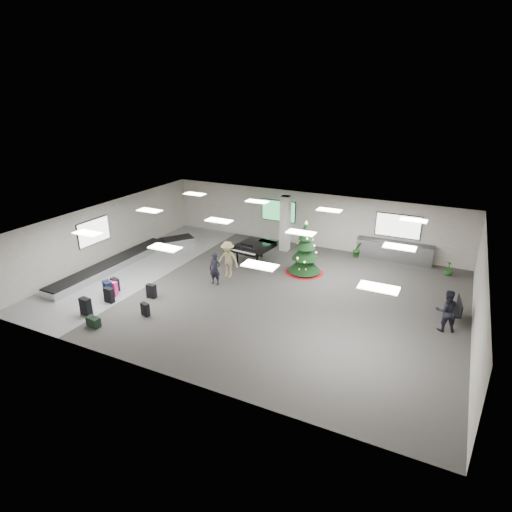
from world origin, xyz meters
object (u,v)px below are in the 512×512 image
at_px(grand_piano, 254,247).
at_px(bench, 456,308).
at_px(christmas_tree, 305,255).
at_px(pink_suitcase, 113,289).
at_px(traveler_a, 215,269).
at_px(service_counter, 394,251).
at_px(potted_plant_right, 449,268).
at_px(potted_plant_left, 357,250).
at_px(baggage_carousel, 126,260).
at_px(traveler_b, 228,259).
at_px(traveler_bench, 446,311).

bearing_deg(grand_piano, bench, -4.70).
relative_size(christmas_tree, bench, 2.03).
bearing_deg(grand_piano, pink_suitcase, -114.75).
height_order(grand_piano, traveler_a, traveler_a).
bearing_deg(grand_piano, service_counter, 33.25).
relative_size(grand_piano, potted_plant_right, 3.03).
bearing_deg(pink_suitcase, christmas_tree, 34.78).
distance_m(traveler_a, potted_plant_left, 8.38).
xyz_separation_m(baggage_carousel, traveler_a, (5.67, -0.15, 0.58)).
bearing_deg(christmas_tree, potted_plant_left, 60.73).
relative_size(grand_piano, potted_plant_left, 2.58).
bearing_deg(bench, baggage_carousel, 176.29).
distance_m(bench, potted_plant_left, 7.32).
bearing_deg(christmas_tree, bench, -13.59).
height_order(baggage_carousel, service_counter, service_counter).
relative_size(baggage_carousel, traveler_a, 6.15).
bearing_deg(service_counter, christmas_tree, -135.84).
distance_m(christmas_tree, traveler_a, 4.63).
bearing_deg(potted_plant_left, pink_suitcase, -132.38).
relative_size(bench, potted_plant_right, 1.86).
height_order(christmas_tree, traveler_b, christmas_tree).
height_order(traveler_b, potted_plant_right, traveler_b).
bearing_deg(traveler_bench, traveler_b, -24.93).
distance_m(pink_suitcase, traveler_b, 5.55).
height_order(traveler_a, traveler_b, traveler_b).
xyz_separation_m(grand_piano, potted_plant_right, (9.63, 2.64, -0.48)).
bearing_deg(traveler_a, service_counter, 41.81).
bearing_deg(pink_suitcase, bench, 10.45).
bearing_deg(service_counter, traveler_bench, -65.65).
xyz_separation_m(service_counter, christmas_tree, (-3.81, -3.70, 0.41)).
relative_size(service_counter, grand_piano, 1.80).
relative_size(bench, traveler_a, 0.87).
distance_m(pink_suitcase, bench, 14.78).
relative_size(pink_suitcase, grand_piano, 0.30).
height_order(traveler_bench, potted_plant_left, traveler_bench).
xyz_separation_m(baggage_carousel, potted_plant_left, (10.91, 6.39, 0.22)).
xyz_separation_m(baggage_carousel, grand_piano, (6.04, 3.27, 0.64)).
bearing_deg(traveler_a, pink_suitcase, -140.92).
relative_size(christmas_tree, grand_piano, 1.24).
xyz_separation_m(baggage_carousel, service_counter, (12.84, 6.73, 0.33)).
bearing_deg(bench, traveler_a, 179.56).
bearing_deg(traveler_a, traveler_bench, -0.46).
xyz_separation_m(pink_suitcase, traveler_bench, (13.70, 3.37, 0.52)).
distance_m(pink_suitcase, traveler_bench, 14.12).
bearing_deg(potted_plant_right, traveler_b, -153.10).
relative_size(traveler_a, potted_plant_left, 1.81).
distance_m(pink_suitcase, christmas_tree, 9.36).
bearing_deg(baggage_carousel, christmas_tree, 18.58).
bearing_deg(grand_piano, potted_plant_left, 38.87).
bearing_deg(pink_suitcase, service_counter, 35.46).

